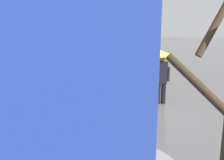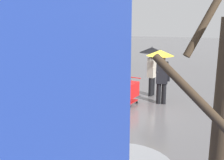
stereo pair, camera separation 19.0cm
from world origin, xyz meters
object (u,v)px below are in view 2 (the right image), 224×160
at_px(pedestrian_pink_side, 152,60).
at_px(bare_tree_near, 222,153).
at_px(cargo_van_parked_right, 46,72).
at_px(shopping_cart_vendor, 129,90).
at_px(hand_dolly_boxes, 105,88).
at_px(pedestrian_black_side, 161,64).

height_order(pedestrian_pink_side, bare_tree_near, bare_tree_near).
bearing_deg(cargo_van_parked_right, shopping_cart_vendor, -170.08).
bearing_deg(cargo_van_parked_right, hand_dolly_boxes, -154.69).
distance_m(cargo_van_parked_right, bare_tree_near, 8.58).
distance_m(pedestrian_pink_side, pedestrian_black_side, 1.10).
height_order(cargo_van_parked_right, pedestrian_pink_side, cargo_van_parked_right).
bearing_deg(cargo_van_parked_right, bare_tree_near, 137.26).
relative_size(cargo_van_parked_right, pedestrian_black_side, 2.52).
distance_m(cargo_van_parked_right, pedestrian_pink_side, 4.40).
distance_m(pedestrian_black_side, bare_tree_near, 7.20).
height_order(pedestrian_black_side, bare_tree_near, bare_tree_near).
relative_size(cargo_van_parked_right, bare_tree_near, 1.40).
distance_m(shopping_cart_vendor, hand_dolly_boxes, 1.25).
relative_size(shopping_cart_vendor, pedestrian_pink_side, 0.49).
height_order(shopping_cart_vendor, pedestrian_black_side, pedestrian_black_side).
distance_m(pedestrian_pink_side, bare_tree_near, 8.26).
distance_m(shopping_cart_vendor, pedestrian_pink_side, 1.90).
bearing_deg(pedestrian_pink_side, bare_tree_near, 107.12).
height_order(hand_dolly_boxes, pedestrian_black_side, pedestrian_black_side).
relative_size(shopping_cart_vendor, pedestrian_black_side, 0.49).
bearing_deg(pedestrian_black_side, pedestrian_pink_side, -60.19).
height_order(cargo_van_parked_right, bare_tree_near, bare_tree_near).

